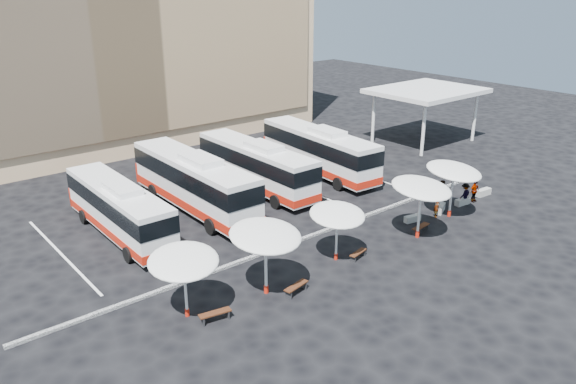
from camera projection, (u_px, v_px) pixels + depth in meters
ground at (307, 243)px, 34.00m from camera, size 120.00×120.00×0.00m
sandstone_building at (84, 6)px, 52.53m from camera, size 42.00×18.25×29.60m
service_canopy at (426, 92)px, 53.77m from camera, size 10.00×8.00×5.20m
curb_divider at (301, 239)px, 34.34m from camera, size 34.00×0.25×0.15m
bay_lines at (232, 205)px, 39.77m from camera, size 24.15×12.00×0.01m
bus_0 at (119, 208)px, 34.47m from camera, size 2.73×11.27×3.57m
bus_1 at (194, 181)px, 38.36m from camera, size 3.12×12.86×4.07m
bus_2 at (256, 165)px, 42.12m from camera, size 2.86×12.03×3.81m
bus_3 at (319, 150)px, 45.66m from camera, size 3.57×12.57×3.94m
sunshade_0 at (183, 261)px, 25.61m from camera, size 4.22×4.25×3.42m
sunshade_1 at (265, 236)px, 27.47m from camera, size 4.04×4.08×3.77m
sunshade_2 at (337, 215)px, 31.05m from camera, size 3.79×3.81×3.25m
sunshade_3 at (421, 188)px, 33.64m from camera, size 4.52×4.55×3.81m
sunshade_4 at (454, 171)px, 36.73m from camera, size 4.57×4.60×3.78m
wood_bench_0 at (215, 314)px, 26.11m from camera, size 1.59×0.69×0.47m
wood_bench_1 at (296, 287)px, 28.44m from camera, size 1.58×0.70×0.47m
wood_bench_2 at (358, 254)px, 32.01m from camera, size 1.39×0.65×0.41m
wood_bench_3 at (421, 228)px, 35.29m from camera, size 1.53×0.57×0.46m
conc_bench_0 at (412, 219)px, 36.95m from camera, size 1.21×0.60×0.43m
conc_bench_1 at (440, 208)px, 38.51m from camera, size 1.40×0.96×0.50m
conc_bench_2 at (462, 202)px, 39.74m from camera, size 1.25×0.51×0.46m
conc_bench_3 at (483, 192)px, 41.45m from camera, size 1.34×0.54×0.49m
passenger_0 at (437, 206)px, 37.55m from camera, size 0.69×0.64×1.57m
passenger_1 at (442, 192)px, 39.54m from camera, size 1.11×1.04×1.82m
passenger_2 at (474, 191)px, 40.07m from camera, size 0.99×0.46×1.64m
passenger_3 at (465, 194)px, 39.61m from camera, size 1.04×0.62×1.58m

